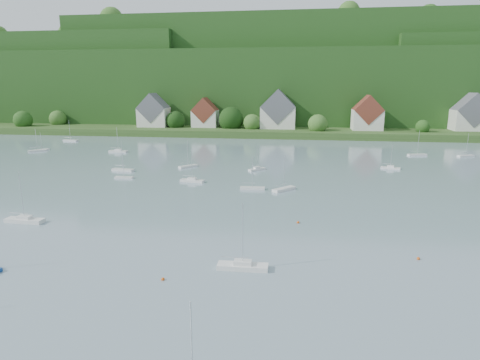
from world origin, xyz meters
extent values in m
cube|color=#2F4C1C|center=(0.00, 200.00, 1.50)|extent=(600.00, 60.00, 3.00)
cube|color=#184014|center=(0.00, 275.00, 20.00)|extent=(620.00, 160.00, 40.00)
cube|color=#184014|center=(-150.00, 260.00, 24.00)|extent=(200.00, 120.00, 52.00)
cube|color=#184014|center=(10.00, 270.00, 28.00)|extent=(240.00, 130.00, 60.00)
sphere|color=#346625|center=(-108.08, 191.48, 5.80)|extent=(8.61, 8.61, 8.61)
sphere|color=#254D17|center=(-119.76, 180.47, 5.94)|extent=(9.03, 9.03, 9.03)
sphere|color=#346625|center=(-6.80, 183.88, 5.66)|extent=(8.19, 8.19, 8.19)
sphere|color=#346625|center=(-51.96, 186.07, 5.11)|extent=(6.49, 6.49, 6.49)
sphere|color=#346625|center=(46.85, 192.08, 6.95)|extent=(12.16, 12.16, 12.16)
sphere|color=#346625|center=(22.99, 179.93, 5.84)|extent=(8.73, 8.73, 8.73)
sphere|color=black|center=(-43.87, 185.86, 6.03)|extent=(9.32, 9.32, 9.32)
sphere|color=#254D17|center=(67.84, 181.69, 5.03)|extent=(6.24, 6.24, 6.24)
sphere|color=black|center=(89.43, 194.54, 5.65)|extent=(8.16, 8.16, 8.16)
sphere|color=black|center=(-17.00, 186.36, 6.87)|extent=(11.92, 11.92, 11.92)
sphere|color=#346625|center=(-119.71, 228.54, 51.84)|extent=(10.52, 10.52, 10.52)
sphere|color=#254D17|center=(-84.27, 263.14, 51.80)|extent=(10.29, 10.29, 10.29)
sphere|color=#346625|center=(-177.57, 262.59, 51.25)|extent=(7.15, 7.15, 7.15)
sphere|color=black|center=(-68.16, 251.39, 51.26)|extent=(7.18, 7.18, 7.18)
sphere|color=#254D17|center=(39.50, 255.03, 60.25)|extent=(12.83, 12.83, 12.83)
sphere|color=#346625|center=(-39.93, 242.18, 59.43)|extent=(8.18, 8.18, 8.18)
sphere|color=#254D17|center=(1.11, 279.65, 60.23)|extent=(12.73, 12.73, 12.73)
sphere|color=#254D17|center=(83.40, 244.53, 60.01)|extent=(11.50, 11.50, 11.50)
sphere|color=#254D17|center=(60.71, 274.89, 60.56)|extent=(14.65, 14.65, 14.65)
sphere|color=#346625|center=(39.25, 231.29, 60.09)|extent=(11.95, 11.95, 11.95)
sphere|color=#346625|center=(-47.14, 274.29, 59.24)|extent=(7.07, 7.07, 7.07)
sphere|color=black|center=(-3.47, 243.31, 59.44)|extent=(8.21, 8.21, 8.21)
sphere|color=#346625|center=(-22.82, 267.10, 60.14)|extent=(12.24, 12.24, 12.24)
sphere|color=#346625|center=(-95.50, 235.90, 60.39)|extent=(13.65, 13.65, 13.65)
sphere|color=#254D17|center=(101.03, 257.97, 59.41)|extent=(8.03, 8.03, 8.03)
sphere|color=#346625|center=(100.48, 258.36, 48.62)|extent=(14.97, 14.97, 14.97)
sphere|color=#254D17|center=(78.67, 255.82, 47.71)|extent=(9.78, 9.78, 9.78)
sphere|color=#346625|center=(99.14, 247.22, 47.66)|extent=(9.48, 9.48, 9.48)
sphere|color=#254D17|center=(-39.98, 262.14, 42.10)|extent=(12.01, 12.01, 12.01)
sphere|color=#346625|center=(108.41, 268.02, 42.80)|extent=(15.99, 15.99, 15.99)
sphere|color=black|center=(-3.70, 272.21, 42.75)|extent=(15.72, 15.72, 15.72)
sphere|color=#254D17|center=(10.88, 267.92, 41.84)|extent=(10.54, 10.54, 10.54)
sphere|color=#254D17|center=(-193.30, 298.62, 41.43)|extent=(8.18, 8.18, 8.18)
sphere|color=black|center=(-175.91, 289.59, 41.53)|extent=(8.74, 8.74, 8.74)
sphere|color=black|center=(-191.77, 268.51, 42.69)|extent=(15.38, 15.38, 15.38)
cube|color=silver|center=(-55.00, 187.00, 7.50)|extent=(14.00, 10.00, 9.00)
cube|color=#5C5C64|center=(-55.00, 187.00, 12.00)|extent=(14.00, 10.40, 14.00)
cube|color=silver|center=(-30.00, 189.00, 7.00)|extent=(12.00, 9.00, 8.00)
cube|color=brown|center=(-30.00, 189.00, 11.00)|extent=(12.00, 9.36, 12.00)
cube|color=silver|center=(5.00, 188.00, 8.00)|extent=(16.00, 11.00, 10.00)
cube|color=#5C5C64|center=(5.00, 188.00, 13.00)|extent=(16.00, 11.44, 16.00)
cube|color=silver|center=(45.00, 186.00, 7.50)|extent=(13.00, 10.00, 9.00)
cube|color=brown|center=(45.00, 186.00, 12.00)|extent=(13.00, 10.40, 13.00)
cube|color=silver|center=(90.00, 190.00, 7.50)|extent=(15.00, 10.00, 9.00)
cube|color=#5C5C64|center=(90.00, 190.00, 12.00)|extent=(15.00, 10.40, 15.00)
cube|color=white|center=(7.69, 42.99, 0.32)|extent=(6.44, 1.90, 0.64)
cube|color=white|center=(7.69, 42.99, 0.89)|extent=(2.27, 1.29, 0.50)
cylinder|color=silver|center=(7.69, 42.99, 4.65)|extent=(0.10, 0.10, 8.02)
cylinder|color=silver|center=(6.73, 42.97, 1.54)|extent=(3.53, 0.13, 0.08)
cube|color=white|center=(-31.25, 55.67, 0.33)|extent=(6.69, 2.07, 0.66)
cube|color=white|center=(-31.25, 55.67, 0.91)|extent=(2.36, 1.37, 0.50)
cylinder|color=silver|center=(-31.25, 55.67, 4.81)|extent=(0.10, 0.10, 8.29)
cylinder|color=silver|center=(-32.25, 55.70, 1.56)|extent=(3.65, 0.20, 0.08)
sphere|color=#DB5513|center=(-1.35, 38.68, 0.00)|extent=(0.43, 0.43, 0.43)
sphere|color=#DB5513|center=(30.51, 49.10, 0.00)|extent=(0.44, 0.44, 0.44)
sphere|color=#DB5513|center=(14.61, 61.68, 0.00)|extent=(0.48, 0.48, 0.48)
cube|color=white|center=(11.51, 83.27, 0.30)|extent=(5.18, 5.54, 0.59)
cylinder|color=silver|center=(11.51, 83.27, 4.30)|extent=(0.10, 0.10, 7.42)
cylinder|color=silver|center=(10.91, 82.61, 1.49)|extent=(2.23, 2.49, 0.08)
cube|color=white|center=(-47.18, 128.01, 0.32)|extent=(6.50, 2.01, 0.65)
cube|color=white|center=(-47.18, 128.01, 0.90)|extent=(2.30, 1.34, 0.50)
cylinder|color=silver|center=(-47.18, 128.01, 4.68)|extent=(0.10, 0.10, 8.06)
cylinder|color=silver|center=(-48.14, 128.04, 1.55)|extent=(3.55, 0.19, 0.08)
cube|color=white|center=(-75.97, 128.31, 0.24)|extent=(3.96, 4.55, 0.47)
cylinder|color=silver|center=(-75.97, 128.31, 3.43)|extent=(0.10, 0.10, 5.92)
cylinder|color=silver|center=(-76.41, 127.75, 1.37)|extent=(1.67, 2.10, 0.08)
cube|color=white|center=(53.44, 134.89, 0.31)|extent=(6.36, 3.09, 0.61)
cylinder|color=silver|center=(53.44, 134.89, 4.45)|extent=(0.10, 0.10, 7.67)
cylinder|color=silver|center=(52.54, 134.68, 1.51)|extent=(3.30, 0.86, 0.08)
cube|color=white|center=(-28.38, 89.70, 0.23)|extent=(4.66, 1.36, 0.46)
cylinder|color=silver|center=(-28.38, 89.70, 3.37)|extent=(0.10, 0.10, 5.81)
cylinder|color=silver|center=(-29.07, 89.70, 1.36)|extent=(2.56, 0.11, 0.08)
cube|color=white|center=(-16.27, 105.60, 0.28)|extent=(4.90, 5.20, 0.56)
cylinder|color=silver|center=(-16.27, 105.60, 4.05)|extent=(0.10, 0.10, 6.98)
cylinder|color=silver|center=(-16.83, 104.97, 1.46)|extent=(2.11, 2.34, 0.08)
cube|color=white|center=(3.48, 104.20, 0.26)|extent=(4.73, 4.54, 0.51)
cube|color=white|center=(3.48, 104.20, 0.76)|extent=(2.00, 1.96, 0.50)
cylinder|color=silver|center=(3.48, 104.20, 3.72)|extent=(0.10, 0.10, 6.41)
cylinder|color=silver|center=(2.92, 103.68, 1.41)|extent=(2.12, 1.98, 0.08)
cube|color=white|center=(-75.89, 125.66, 0.30)|extent=(5.59, 5.10, 0.59)
cylinder|color=silver|center=(-75.89, 125.66, 4.29)|extent=(0.10, 0.10, 7.40)
cylinder|color=silver|center=(-76.57, 125.09, 1.49)|extent=(2.53, 2.17, 0.08)
cube|color=white|center=(-32.40, 98.20, 0.31)|extent=(6.30, 2.62, 0.61)
cylinder|color=silver|center=(-32.40, 98.20, 4.43)|extent=(0.10, 0.10, 7.64)
cylinder|color=silver|center=(-33.30, 98.34, 1.51)|extent=(3.34, 0.59, 0.08)
cube|color=white|center=(-10.59, 88.34, 0.29)|extent=(6.05, 2.60, 0.59)
cube|color=white|center=(-10.59, 88.34, 0.84)|extent=(2.21, 1.48, 0.50)
cylinder|color=silver|center=(-10.59, 88.34, 4.24)|extent=(0.10, 0.10, 7.32)
cylinder|color=silver|center=(-11.46, 88.48, 1.49)|extent=(3.19, 0.62, 0.08)
cube|color=white|center=(68.50, 134.88, 0.28)|extent=(5.88, 3.63, 0.57)
cylinder|color=silver|center=(68.50, 134.88, 4.13)|extent=(0.10, 0.10, 7.12)
cylinder|color=silver|center=(67.71, 134.56, 1.47)|extent=(2.93, 1.26, 0.08)
cube|color=white|center=(39.98, 111.16, 0.26)|extent=(5.39, 2.78, 0.52)
cube|color=white|center=(39.98, 111.16, 0.77)|extent=(2.02, 1.46, 0.50)
cylinder|color=silver|center=(39.98, 111.16, 3.76)|extent=(0.10, 0.10, 6.48)
cylinder|color=silver|center=(39.23, 111.37, 1.42)|extent=(2.77, 0.84, 0.08)
cube|color=white|center=(-78.91, 152.29, 0.32)|extent=(6.46, 2.36, 0.63)
cylinder|color=silver|center=(-78.91, 152.29, 4.58)|extent=(0.10, 0.10, 7.90)
cylinder|color=silver|center=(-79.86, 152.38, 1.53)|extent=(3.47, 0.41, 0.08)
cube|color=white|center=(4.51, 83.24, 0.27)|extent=(5.54, 1.79, 0.55)
cylinder|color=silver|center=(4.51, 83.24, 3.97)|extent=(0.10, 0.10, 6.84)
cylinder|color=silver|center=(3.69, 83.20, 1.45)|extent=(3.01, 0.22, 0.08)
camera|label=1|loc=(13.92, -4.05, 22.64)|focal=30.44mm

